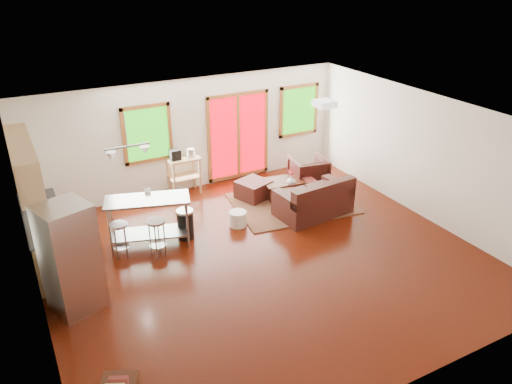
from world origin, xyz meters
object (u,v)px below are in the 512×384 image
coffee_table (285,182)px  refrigerator (71,258)px  loveseat (314,201)px  kitchen_cart (183,163)px  armchair (308,171)px  rug (292,203)px  ottoman (253,190)px  island (148,214)px

coffee_table → refrigerator: size_ratio=0.62×
coffee_table → loveseat: bearing=-85.8°
loveseat → kitchen_cart: (-2.06, 2.31, 0.43)m
loveseat → refrigerator: bearing=-175.4°
armchair → refrigerator: bearing=30.4°
kitchen_cart → armchair: bearing=-20.7°
rug → kitchen_cart: 2.64m
rug → loveseat: (0.13, -0.66, 0.31)m
rug → ottoman: 0.93m
rug → ottoman: size_ratio=3.96×
kitchen_cart → ottoman: bearing=-37.8°
armchair → kitchen_cart: 2.95m
loveseat → refrigerator: (-4.99, -0.81, 0.56)m
coffee_table → refrigerator: 5.29m
coffee_table → refrigerator: bearing=-159.1°
loveseat → armchair: bearing=57.1°
ottoman → refrigerator: (-4.22, -2.12, 0.67)m
loveseat → ottoman: size_ratio=2.53×
coffee_table → ottoman: ottoman is taller
refrigerator → armchair: bearing=1.8°
island → coffee_table: bearing=10.6°
ottoman → kitchen_cart: 1.72m
ottoman → refrigerator: bearing=-153.3°
coffee_table → kitchen_cart: 2.37m
loveseat → kitchen_cart: bearing=127.0°
kitchen_cart → loveseat: bearing=-48.3°
island → armchair: bearing=11.4°
loveseat → island: (-3.43, 0.44, 0.34)m
coffee_table → kitchen_cart: (-1.98, 1.24, 0.41)m
coffee_table → armchair: (0.76, 0.20, 0.06)m
rug → refrigerator: 5.15m
loveseat → ottoman: bearing=115.6°
coffee_table → island: (-3.35, -0.63, 0.32)m
rug → refrigerator: bearing=-163.2°
coffee_table → ottoman: (-0.69, 0.24, -0.13)m
coffee_table → rug: bearing=-97.5°
rug → armchair: bearing=37.0°
armchair → ottoman: 1.46m
loveseat → coffee_table: bearing=89.5°
ottoman → island: (-2.66, -0.87, 0.46)m
loveseat → armchair: (0.68, 1.27, 0.08)m
ottoman → refrigerator: 4.78m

